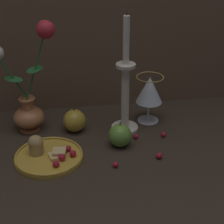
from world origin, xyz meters
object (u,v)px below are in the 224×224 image
at_px(candlestick, 125,92).
at_px(apple_beside_vase, 120,135).
at_px(vase, 28,98).
at_px(apple_near_glass, 75,121).
at_px(wine_glass, 149,91).
at_px(plate_with_pastries, 47,154).

relative_size(candlestick, apple_beside_vase, 4.62).
bearing_deg(vase, apple_near_glass, -13.00).
xyz_separation_m(wine_glass, candlestick, (-0.09, -0.04, 0.02)).
xyz_separation_m(vase, apple_beside_vase, (0.27, -0.14, -0.08)).
bearing_deg(vase, candlestick, -8.69).
distance_m(plate_with_pastries, candlestick, 0.31).
bearing_deg(apple_near_glass, candlestick, -4.86).
bearing_deg(wine_glass, plate_with_pastries, -152.47).
distance_m(candlestick, apple_beside_vase, 0.14).
relative_size(plate_with_pastries, candlestick, 0.52).
relative_size(vase, plate_with_pastries, 1.82).
bearing_deg(candlestick, plate_with_pastries, -152.16).
xyz_separation_m(vase, wine_glass, (0.39, -0.00, -0.00)).
bearing_deg(wine_glass, vase, 179.81).
bearing_deg(apple_beside_vase, apple_near_glass, 139.95).
bearing_deg(plate_with_pastries, wine_glass, 27.53).
bearing_deg(apple_beside_vase, plate_with_pastries, -170.32).
xyz_separation_m(candlestick, apple_beside_vase, (-0.03, -0.09, -0.10)).
xyz_separation_m(plate_with_pastries, apple_near_glass, (0.09, 0.15, 0.02)).
distance_m(vase, apple_beside_vase, 0.31).
xyz_separation_m(plate_with_pastries, wine_glass, (0.34, 0.18, 0.10)).
bearing_deg(apple_near_glass, vase, 167.00).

